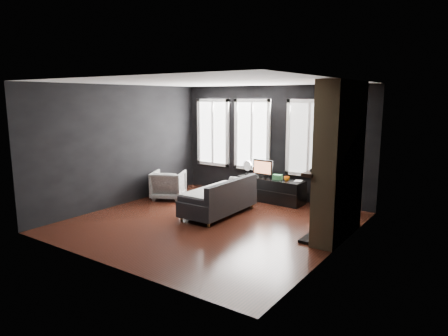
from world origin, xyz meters
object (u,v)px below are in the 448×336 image
Objects in this scene: sofa at (219,196)px; media_console at (271,190)px; armchair at (168,183)px; book at (295,176)px; monitor at (263,167)px; mug at (287,178)px; mantel_vase at (334,158)px.

sofa is 1.12× the size of media_console.
book reaches higher than armchair.
media_console is 3.01× the size of monitor.
monitor is 2.43× the size of book.
armchair is at bearing 167.91° from sofa.
monitor reaches higher than book.
monitor is 0.83m from book.
sofa reaches higher than book.
media_console is 0.54m from mug.
mantel_vase is at bearing -23.81° from monitor.
sofa is 8.19× the size of book.
armchair is at bearing -156.01° from book.
armchair reaches higher than media_console.
sofa is at bearing -93.42° from monitor.
mug is at bearing 177.58° from armchair.
sofa is at bearing -167.17° from mantel_vase.
sofa is 9.07× the size of mantel_vase.
armchair is 3.78× the size of mantel_vase.
media_console is at bearing 150.42° from mantel_vase.
monitor is (0.17, 1.56, 0.40)m from sofa.
mantel_vase is (2.08, -1.05, 0.54)m from monitor.
mug is (2.57, 1.15, 0.24)m from armchair.
mug is at bearing 61.10° from sofa.
sofa reaches higher than media_console.
book is at bearing 5.23° from media_console.
media_console is at bearing 173.43° from mug.
armchair is 2.46m from media_console.
book is 1.11× the size of mantel_vase.
sofa is 2.40× the size of armchair.
monitor is at bearing -174.65° from armchair.
sofa is 1.74m from mug.
mug is 1.88m from mantel_vase.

